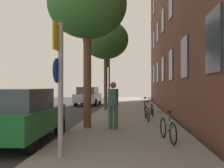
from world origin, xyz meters
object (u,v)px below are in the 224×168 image
Objects in this scene: sign_post at (60,78)px; bicycle_2 at (152,109)px; car_0 at (20,115)px; car_1 at (88,96)px; bicycle_0 at (168,129)px; bicycle_1 at (147,113)px; traffic_light at (108,72)px; tree_far at (106,40)px; bicycle_3 at (145,106)px; pedestrian_0 at (113,102)px; tree_near at (87,6)px.

sign_post reaches higher than bicycle_2.
car_1 is at bearing 92.35° from car_0.
bicycle_0 is 4.18m from bicycle_1.
bicycle_2 is at bearing -59.54° from car_1.
car_0 and car_1 have the same top height.
tree_far is (0.12, -2.77, 2.06)m from traffic_light.
traffic_light is 2.35× the size of bicycle_1.
bicycle_3 is at bearing -54.75° from car_1.
tree_far reaches higher than bicycle_0.
traffic_light is 3.50m from car_1.
bicycle_1 is at bearing 94.91° from bicycle_0.
traffic_light is 2.44× the size of bicycle_2.
traffic_light reaches higher than pedestrian_0.
sign_post reaches higher than bicycle_1.
bicycle_1 is (-0.36, 4.17, 0.01)m from bicycle_0.
bicycle_1 reaches higher than bicycle_0.
car_1 is at bearing 133.65° from traffic_light.
tree_near is at bearing 165.56° from pedestrian_0.
bicycle_3 reaches higher than bicycle_2.
pedestrian_0 reaches higher than bicycle_1.
tree_near reaches higher than traffic_light.
bicycle_0 is 15.19m from car_1.
car_0 reaches higher than bicycle_2.
pedestrian_0 is (0.92, 3.65, -0.78)m from sign_post.
tree_far is at bearing 81.01° from car_0.
traffic_light is 0.99× the size of car_0.
sign_post reaches higher than pedestrian_0.
traffic_light is at bearing 91.38° from sign_post.
pedestrian_0 is at bearing -103.90° from bicycle_3.
tree_far is at bearing 145.22° from bicycle_3.
car_0 is at bearing -117.79° from bicycle_3.
tree_far is at bearing 98.41° from pedestrian_0.
traffic_light is 12.84m from bicycle_0.
car_0 is (-1.64, -2.18, -3.98)m from tree_near.
tree_far is 10.85m from bicycle_0.
bicycle_1 is at bearing 59.71° from pedestrian_0.
tree_near is 6.39m from bicycle_2.
bicycle_2 is at bearing 53.91° from tree_near.
bicycle_3 is 0.40× the size of car_1.
bicycle_0 is (3.00, -12.26, -2.35)m from traffic_light.
bicycle_1 is 11.19m from car_1.
bicycle_3 is (0.07, 3.52, 0.00)m from bicycle_1.
tree_near is 3.58× the size of bicycle_1.
traffic_light reaches higher than sign_post.
tree_near reaches higher than car_0.
bicycle_2 is at bearing 77.96° from bicycle_1.
sign_post is 3.84m from pedestrian_0.
tree_far is at bearing 115.34° from bicycle_1.
car_1 is at bearing 100.28° from tree_near.
car_1 is (-0.59, 14.46, 0.00)m from car_0.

